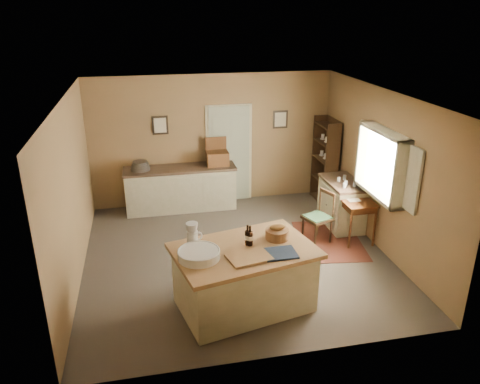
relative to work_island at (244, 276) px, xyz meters
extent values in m
plane|color=brown|center=(0.18, 1.41, -0.48)|extent=(5.00, 5.00, 0.00)
cube|color=olive|center=(0.18, 3.91, 0.87)|extent=(5.00, 0.10, 2.70)
cube|color=olive|center=(0.18, -1.09, 0.87)|extent=(5.00, 0.10, 2.70)
cube|color=olive|center=(-2.32, 1.41, 0.87)|extent=(0.10, 5.00, 2.70)
cube|color=olive|center=(2.68, 1.41, 0.87)|extent=(0.10, 5.00, 2.70)
plane|color=silver|center=(0.18, 1.41, 2.22)|extent=(5.00, 5.00, 0.00)
cube|color=#9FA68C|center=(0.53, 3.88, 0.57)|extent=(0.97, 0.06, 2.11)
cube|color=black|center=(-0.87, 3.89, 1.24)|extent=(0.32, 0.02, 0.38)
cube|color=beige|center=(-0.87, 3.87, 1.24)|extent=(0.24, 0.01, 0.30)
cube|color=black|center=(1.63, 3.89, 1.24)|extent=(0.32, 0.02, 0.38)
cube|color=beige|center=(1.63, 3.87, 1.24)|extent=(0.24, 0.01, 0.30)
cube|color=beige|center=(2.56, 1.21, 0.54)|extent=(0.25, 1.32, 0.06)
cube|color=beige|center=(2.56, 1.21, 1.60)|extent=(0.25, 1.32, 0.06)
cube|color=white|center=(2.68, 1.21, 1.07)|extent=(0.01, 1.20, 1.00)
cube|color=beige|center=(2.64, 0.39, 1.07)|extent=(0.04, 0.35, 1.00)
cube|color=beige|center=(2.64, 2.03, 1.07)|extent=(0.04, 0.35, 1.00)
cube|color=beige|center=(0.01, 0.00, -0.06)|extent=(1.93, 1.44, 0.85)
cube|color=#9A6E44|center=(0.01, 0.00, 0.40)|extent=(2.09, 1.59, 0.06)
cylinder|color=white|center=(-0.62, -0.13, 0.48)|extent=(0.54, 0.54, 0.11)
cube|color=#9A6E44|center=(0.01, -0.26, 0.44)|extent=(0.61, 0.49, 0.03)
cube|color=black|center=(0.43, -0.24, 0.44)|extent=(0.44, 0.35, 0.02)
cylinder|color=brown|center=(0.52, 0.20, 0.50)|extent=(0.33, 0.33, 0.14)
cylinder|color=black|center=(0.08, 0.11, 0.57)|extent=(0.08, 0.08, 0.29)
cylinder|color=black|center=(0.11, 0.08, 0.57)|extent=(0.08, 0.08, 0.29)
cube|color=beige|center=(-0.54, 3.61, -0.06)|extent=(2.22, 0.61, 0.85)
cube|color=#332319|center=(-0.54, 3.61, 0.39)|extent=(2.26, 0.64, 0.05)
cube|color=#543017|center=(0.23, 3.61, 0.56)|extent=(0.44, 0.33, 0.28)
cylinder|color=#59544F|center=(-1.32, 3.61, 0.51)|extent=(0.38, 0.38, 0.18)
cube|color=#532819|center=(1.93, 1.61, -0.48)|extent=(1.32, 1.74, 0.01)
cube|color=#3B1D0C|center=(2.38, 1.66, 0.27)|extent=(0.53, 0.87, 0.03)
cube|color=#3B1D0C|center=(2.38, 1.66, 0.20)|extent=(0.47, 0.81, 0.10)
cube|color=silver|center=(2.33, 1.66, 0.29)|extent=(0.22, 0.30, 0.01)
cylinder|color=black|center=(2.48, 1.90, 0.31)|extent=(0.05, 0.05, 0.05)
cylinder|color=#3B1D0C|center=(2.15, 1.26, -0.12)|extent=(0.04, 0.04, 0.72)
cylinder|color=#3B1D0C|center=(2.61, 1.26, -0.12)|extent=(0.04, 0.04, 0.72)
cylinder|color=#3B1D0C|center=(2.15, 2.05, -0.12)|extent=(0.04, 0.04, 0.72)
cylinder|color=#3B1D0C|center=(2.61, 2.05, -0.12)|extent=(0.04, 0.04, 0.72)
cube|color=beige|center=(2.38, 2.17, -0.06)|extent=(0.57, 1.04, 0.85)
cube|color=#332319|center=(2.38, 2.17, 0.39)|extent=(0.60, 1.08, 0.05)
cylinder|color=silver|center=(2.35, 2.02, 0.46)|extent=(0.25, 0.25, 0.09)
cube|color=black|center=(2.49, 2.99, 0.42)|extent=(0.31, 0.04, 1.80)
cube|color=black|center=(2.49, 3.76, 0.42)|extent=(0.31, 0.04, 1.80)
cube|color=black|center=(2.63, 3.37, 0.42)|extent=(0.02, 0.81, 1.80)
cube|color=black|center=(2.49, 3.37, -0.44)|extent=(0.31, 0.77, 0.03)
cube|color=black|center=(2.49, 3.37, 0.01)|extent=(0.31, 0.77, 0.03)
cube|color=black|center=(2.49, 3.37, 0.46)|extent=(0.31, 0.77, 0.03)
cube|color=black|center=(2.49, 3.37, 0.82)|extent=(0.31, 0.77, 0.03)
cube|color=black|center=(2.49, 3.37, 1.18)|extent=(0.31, 0.77, 0.03)
cylinder|color=white|center=(2.49, 3.37, 0.52)|extent=(0.12, 0.12, 0.11)
camera|label=1|loc=(-1.18, -5.42, 3.47)|focal=35.00mm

